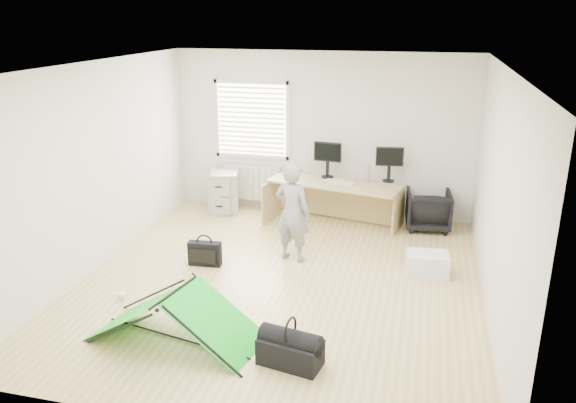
% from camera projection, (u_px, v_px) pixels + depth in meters
% --- Properties ---
extents(ground, '(5.50, 5.50, 0.00)m').
position_uv_depth(ground, '(281.00, 281.00, 7.21)').
color(ground, tan).
rests_on(ground, ground).
extents(back_wall, '(5.00, 0.02, 2.70)m').
position_uv_depth(back_wall, '(322.00, 135.00, 9.30)').
color(back_wall, silver).
rests_on(back_wall, ground).
extents(window, '(1.20, 0.06, 1.20)m').
position_uv_depth(window, '(252.00, 120.00, 9.47)').
color(window, silver).
rests_on(window, back_wall).
extents(radiator, '(1.00, 0.12, 0.60)m').
position_uv_depth(radiator, '(252.00, 183.00, 9.79)').
color(radiator, silver).
rests_on(radiator, back_wall).
extents(desk, '(2.19, 1.09, 0.71)m').
position_uv_depth(desk, '(333.00, 204.00, 8.99)').
color(desk, tan).
rests_on(desk, ground).
extents(filing_cabinet, '(0.61, 0.71, 0.70)m').
position_uv_depth(filing_cabinet, '(225.00, 191.00, 9.67)').
color(filing_cabinet, '#9DA0A2').
rests_on(filing_cabinet, ground).
extents(monitor_left, '(0.46, 0.14, 0.43)m').
position_uv_depth(monitor_left, '(328.00, 165.00, 9.10)').
color(monitor_left, black).
rests_on(monitor_left, desk).
extents(monitor_right, '(0.44, 0.15, 0.41)m').
position_uv_depth(monitor_right, '(389.00, 169.00, 8.88)').
color(monitor_right, black).
rests_on(monitor_right, desk).
extents(keyboard, '(0.51, 0.28, 0.02)m').
position_uv_depth(keyboard, '(340.00, 182.00, 8.87)').
color(keyboard, beige).
rests_on(keyboard, desk).
extents(thermos, '(0.07, 0.07, 0.26)m').
position_uv_depth(thermos, '(368.00, 174.00, 8.88)').
color(thermos, '#C56E86').
rests_on(thermos, desk).
extents(office_chair, '(0.73, 0.75, 0.63)m').
position_uv_depth(office_chair, '(428.00, 210.00, 8.86)').
color(office_chair, black).
rests_on(office_chair, ground).
extents(person, '(0.57, 0.44, 1.39)m').
position_uv_depth(person, '(292.00, 212.00, 7.63)').
color(person, gray).
rests_on(person, ground).
extents(kite, '(1.90, 1.13, 0.55)m').
position_uv_depth(kite, '(175.00, 316.00, 5.84)').
color(kite, '#12C01F').
rests_on(kite, ground).
extents(storage_crate, '(0.57, 0.43, 0.30)m').
position_uv_depth(storage_crate, '(427.00, 264.00, 7.35)').
color(storage_crate, silver).
rests_on(storage_crate, ground).
extents(tote_bag, '(0.34, 0.21, 0.38)m').
position_uv_depth(tote_bag, '(227.00, 196.00, 9.94)').
color(tote_bag, '#1E8C74').
rests_on(tote_bag, ground).
extents(laptop_bag, '(0.46, 0.17, 0.33)m').
position_uv_depth(laptop_bag, '(205.00, 254.00, 7.62)').
color(laptop_bag, black).
rests_on(laptop_bag, ground).
extents(white_box, '(0.09, 0.09, 0.09)m').
position_uv_depth(white_box, '(122.00, 297.00, 6.72)').
color(white_box, silver).
rests_on(white_box, ground).
extents(duffel_bag, '(0.66, 0.43, 0.27)m').
position_uv_depth(duffel_bag, '(290.00, 352.00, 5.47)').
color(duffel_bag, black).
rests_on(duffel_bag, ground).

